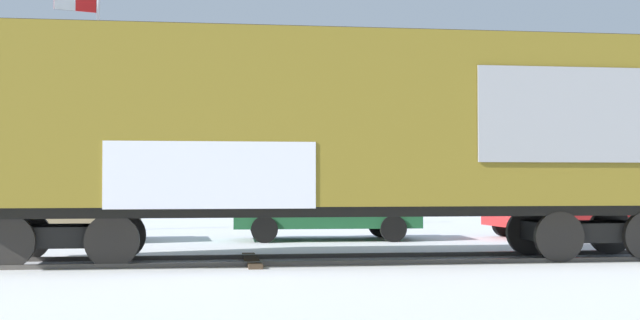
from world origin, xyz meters
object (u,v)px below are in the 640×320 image
at_px(parked_car_green, 324,208).
at_px(parked_car_red, 566,206).
at_px(parked_car_tan, 47,207).
at_px(freight_car, 337,127).
at_px(flagpole, 90,71).

relative_size(parked_car_green, parked_car_red, 1.10).
height_order(parked_car_green, parked_car_red, parked_car_green).
relative_size(parked_car_tan, parked_car_red, 1.05).
xyz_separation_m(freight_car, parked_car_green, (0.56, 5.57, -1.67)).
height_order(flagpole, parked_car_tan, flagpole).
relative_size(parked_car_tan, parked_car_green, 0.96).
bearing_deg(parked_car_tan, freight_car, -42.88).
bearing_deg(flagpole, freight_car, -60.79).
bearing_deg(parked_car_red, flagpole, 158.95).
bearing_deg(freight_car, parked_car_red, 38.56).
xyz_separation_m(flagpole, parked_car_green, (6.36, -4.80, -3.96)).
height_order(freight_car, parked_car_red, freight_car).
bearing_deg(freight_car, parked_car_green, 84.29).
bearing_deg(parked_car_tan, parked_car_red, -1.00).
bearing_deg(flagpole, parked_car_green, -37.06).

